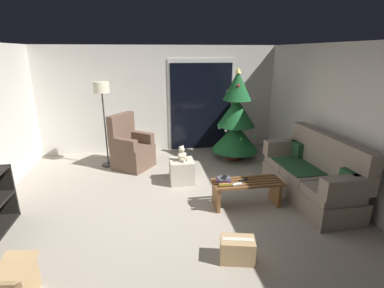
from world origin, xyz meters
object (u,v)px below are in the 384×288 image
at_px(ottoman, 182,171).
at_px(remote_white, 237,184).
at_px(floor_lamp, 102,96).
at_px(coffee_table, 247,189).
at_px(armchair, 131,149).
at_px(remote_black, 243,180).
at_px(book_stack, 224,180).
at_px(cardboard_box_open_near_shelf, 13,283).
at_px(christmas_tree, 236,120).
at_px(teddy_bear_cream, 182,154).
at_px(cardboard_box_taped_mid_floor, 237,250).
at_px(cell_phone, 224,177).
at_px(couch, 313,176).

bearing_deg(ottoman, remote_white, -57.57).
bearing_deg(floor_lamp, coffee_table, -41.72).
xyz_separation_m(coffee_table, armchair, (-1.86, 1.93, 0.12)).
bearing_deg(remote_black, book_stack, -111.72).
height_order(floor_lamp, cardboard_box_open_near_shelf, floor_lamp).
relative_size(christmas_tree, teddy_bear_cream, 7.15).
bearing_deg(cardboard_box_taped_mid_floor, remote_white, 73.06).
xyz_separation_m(remote_black, teddy_bear_cream, (-0.84, 1.00, 0.12)).
distance_m(floor_lamp, cardboard_box_taped_mid_floor, 4.04).
relative_size(coffee_table, remote_white, 7.05).
height_order(cell_phone, floor_lamp, floor_lamp).
distance_m(remote_white, ottoman, 1.34).
relative_size(remote_black, cardboard_box_taped_mid_floor, 0.35).
distance_m(christmas_tree, ottoman, 1.83).
xyz_separation_m(coffee_table, cardboard_box_taped_mid_floor, (-0.53, -1.21, -0.13)).
bearing_deg(christmas_tree, remote_black, -103.72).
xyz_separation_m(book_stack, floor_lamp, (-1.99, 2.13, 1.04)).
xyz_separation_m(cardboard_box_open_near_shelf, cardboard_box_taped_mid_floor, (2.36, 0.15, -0.02)).
bearing_deg(armchair, couch, -31.65).
bearing_deg(floor_lamp, remote_black, -42.17).
height_order(ottoman, cardboard_box_open_near_shelf, ottoman).
xyz_separation_m(floor_lamp, cardboard_box_open_near_shelf, (-0.52, -3.48, -1.34)).
bearing_deg(cell_phone, floor_lamp, 164.96).
height_order(christmas_tree, cardboard_box_open_near_shelf, christmas_tree).
distance_m(remote_black, ottoman, 1.33).
bearing_deg(cell_phone, cardboard_box_taped_mid_floor, -65.30).
bearing_deg(cardboard_box_taped_mid_floor, book_stack, 82.98).
bearing_deg(cardboard_box_taped_mid_floor, remote_black, 68.91).
distance_m(christmas_tree, floor_lamp, 2.87).
bearing_deg(cardboard_box_taped_mid_floor, floor_lamp, 118.92).
relative_size(remote_white, cell_phone, 1.08).
distance_m(couch, ottoman, 2.27).
relative_size(christmas_tree, armchair, 1.81).
height_order(teddy_bear_cream, cardboard_box_open_near_shelf, teddy_bear_cream).
xyz_separation_m(couch, cardboard_box_taped_mid_floor, (-1.69, -1.29, -0.26)).
relative_size(coffee_table, cell_phone, 7.64).
height_order(floor_lamp, ottoman, floor_lamp).
bearing_deg(cell_phone, cardboard_box_open_near_shelf, -119.92).
height_order(ottoman, cardboard_box_taped_mid_floor, ottoman).
distance_m(couch, christmas_tree, 2.17).
xyz_separation_m(remote_black, armchair, (-1.81, 1.92, -0.03)).
height_order(remote_white, christmas_tree, christmas_tree).
relative_size(armchair, cardboard_box_taped_mid_floor, 2.55).
height_order(teddy_bear_cream, cardboard_box_taped_mid_floor, teddy_bear_cream).
height_order(cell_phone, ottoman, cell_phone).
height_order(couch, christmas_tree, christmas_tree).
bearing_deg(book_stack, ottoman, 116.56).
xyz_separation_m(couch, christmas_tree, (-0.72, 1.98, 0.50)).
xyz_separation_m(armchair, floor_lamp, (-0.51, 0.18, 1.10)).
height_order(coffee_table, floor_lamp, floor_lamp).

